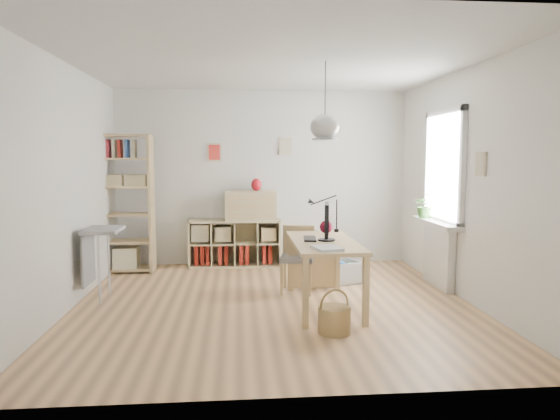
{
  "coord_description": "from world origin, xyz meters",
  "views": [
    {
      "loc": [
        -0.4,
        -5.56,
        1.67
      ],
      "look_at": [
        0.1,
        0.3,
        1.05
      ],
      "focal_mm": 32.0,
      "sensor_mm": 36.0,
      "label": 1
    }
  ],
  "objects": [
    {
      "name": "room_shell",
      "position": [
        0.55,
        -0.15,
        2.0
      ],
      "size": [
        4.5,
        4.5,
        4.5
      ],
      "color": "white",
      "rests_on": "ground"
    },
    {
      "name": "side_table",
      "position": [
        -2.04,
        0.35,
        0.67
      ],
      "size": [
        0.4,
        0.55,
        0.85
      ],
      "color": "gray",
      "rests_on": "ground"
    },
    {
      "name": "task_lamp",
      "position": [
        0.62,
        0.43,
        1.04
      ],
      "size": [
        0.4,
        0.15,
        0.43
      ],
      "color": "black",
      "rests_on": "desk"
    },
    {
      "name": "windowsill",
      "position": [
        2.14,
        0.6,
        0.83
      ],
      "size": [
        0.22,
        1.2,
        0.06
      ],
      "primitive_type": "cube",
      "color": "white",
      "rests_on": "radiator"
    },
    {
      "name": "desk",
      "position": [
        0.55,
        -0.15,
        0.66
      ],
      "size": [
        0.7,
        1.5,
        0.75
      ],
      "color": "tan",
      "rests_on": "ground"
    },
    {
      "name": "monitor",
      "position": [
        0.58,
        -0.14,
        0.98
      ],
      "size": [
        0.19,
        0.48,
        0.42
      ],
      "rotation": [
        0.0,
        0.0,
        -0.17
      ],
      "color": "black",
      "rests_on": "desk"
    },
    {
      "name": "ground",
      "position": [
        0.0,
        0.0,
        0.0
      ],
      "size": [
        4.5,
        4.5,
        0.0
      ],
      "primitive_type": "plane",
      "color": "tan",
      "rests_on": "ground"
    },
    {
      "name": "wicker_basket",
      "position": [
        0.51,
        -1.0,
        0.14
      ],
      "size": [
        0.31,
        0.31,
        0.43
      ],
      "rotation": [
        0.0,
        0.0,
        0.33
      ],
      "color": "olive",
      "rests_on": "ground"
    },
    {
      "name": "tall_bookshelf",
      "position": [
        -2.04,
        1.8,
        1.09
      ],
      "size": [
        0.8,
        0.38,
        2.0
      ],
      "color": "tan",
      "rests_on": "ground"
    },
    {
      "name": "storage_chest",
      "position": [
        0.9,
        0.95,
        0.19
      ],
      "size": [
        0.74,
        0.79,
        0.6
      ],
      "rotation": [
        0.0,
        0.0,
        0.35
      ],
      "color": "#B7B6B2",
      "rests_on": "ground"
    },
    {
      "name": "yarn_ball",
      "position": [
        0.67,
        0.39,
        0.83
      ],
      "size": [
        0.15,
        0.15,
        0.15
      ],
      "primitive_type": "sphere",
      "color": "#4E0A1B",
      "rests_on": "desk"
    },
    {
      "name": "red_vase",
      "position": [
        -0.11,
        2.04,
        1.26
      ],
      "size": [
        0.16,
        0.16,
        0.19
      ],
      "primitive_type": "ellipsoid",
      "color": "maroon",
      "rests_on": "drawer_chest"
    },
    {
      "name": "cube_shelf",
      "position": [
        -0.47,
        2.08,
        0.3
      ],
      "size": [
        1.4,
        0.38,
        0.72
      ],
      "color": "tan",
      "rests_on": "ground"
    },
    {
      "name": "window_unit",
      "position": [
        2.23,
        0.6,
        1.55
      ],
      "size": [
        0.07,
        1.16,
        1.46
      ],
      "color": "white",
      "rests_on": "ground"
    },
    {
      "name": "keyboard",
      "position": [
        0.41,
        -0.05,
        0.76
      ],
      "size": [
        0.17,
        0.37,
        0.02
      ],
      "primitive_type": "cube",
      "rotation": [
        0.0,
        0.0,
        -0.11
      ],
      "color": "black",
      "rests_on": "desk"
    },
    {
      "name": "paper_tray",
      "position": [
        0.49,
        -0.7,
        0.76
      ],
      "size": [
        0.31,
        0.35,
        0.03
      ],
      "primitive_type": "cube",
      "rotation": [
        0.0,
        0.0,
        0.26
      ],
      "color": "white",
      "rests_on": "desk"
    },
    {
      "name": "radiator",
      "position": [
        2.19,
        0.6,
        0.4
      ],
      "size": [
        0.1,
        0.8,
        0.8
      ],
      "primitive_type": "cube",
      "color": "silver",
      "rests_on": "ground"
    },
    {
      "name": "drawer_chest",
      "position": [
        -0.2,
        2.04,
        0.94
      ],
      "size": [
        0.78,
        0.35,
        0.44
      ],
      "primitive_type": "cube",
      "rotation": [
        0.0,
        0.0,
        -0.0
      ],
      "color": "tan",
      "rests_on": "cube_shelf"
    },
    {
      "name": "chair",
      "position": [
        0.34,
        0.53,
        0.47
      ],
      "size": [
        0.48,
        0.48,
        0.82
      ],
      "rotation": [
        0.0,
        0.0,
        -0.22
      ],
      "color": "gray",
      "rests_on": "ground"
    },
    {
      "name": "potted_plant",
      "position": [
        2.12,
        0.93,
        1.03
      ],
      "size": [
        0.35,
        0.32,
        0.34
      ],
      "primitive_type": "imported",
      "rotation": [
        0.0,
        0.0,
        -0.21
      ],
      "color": "#2D5821",
      "rests_on": "windowsill"
    }
  ]
}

